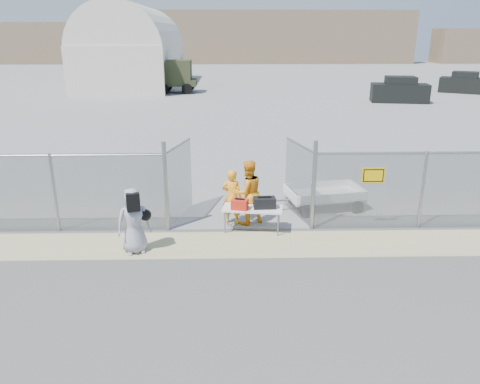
{
  "coord_description": "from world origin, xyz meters",
  "views": [
    {
      "loc": [
        -0.28,
        -10.0,
        5.19
      ],
      "look_at": [
        0.0,
        2.0,
        1.1
      ],
      "focal_mm": 35.0,
      "sensor_mm": 36.0,
      "label": 1
    }
  ],
  "objects_px": {
    "visitor": "(134,221)",
    "folding_table": "(252,219)",
    "security_worker_left": "(232,197)",
    "utility_trailer": "(324,197)",
    "security_worker_right": "(248,192)"
  },
  "relations": [
    {
      "from": "security_worker_left",
      "to": "visitor",
      "type": "relative_size",
      "value": 0.96
    },
    {
      "from": "security_worker_left",
      "to": "visitor",
      "type": "height_order",
      "value": "visitor"
    },
    {
      "from": "security_worker_left",
      "to": "utility_trailer",
      "type": "relative_size",
      "value": 0.54
    },
    {
      "from": "security_worker_right",
      "to": "utility_trailer",
      "type": "distance_m",
      "value": 2.76
    },
    {
      "from": "visitor",
      "to": "utility_trailer",
      "type": "height_order",
      "value": "visitor"
    },
    {
      "from": "security_worker_left",
      "to": "visitor",
      "type": "xyz_separation_m",
      "value": [
        -2.42,
        -1.81,
        0.03
      ]
    },
    {
      "from": "security_worker_left",
      "to": "utility_trailer",
      "type": "height_order",
      "value": "security_worker_left"
    },
    {
      "from": "security_worker_left",
      "to": "utility_trailer",
      "type": "distance_m",
      "value": 3.14
    },
    {
      "from": "folding_table",
      "to": "visitor",
      "type": "relative_size",
      "value": 0.97
    },
    {
      "from": "folding_table",
      "to": "security_worker_right",
      "type": "bearing_deg",
      "value": 109.53
    },
    {
      "from": "security_worker_right",
      "to": "visitor",
      "type": "bearing_deg",
      "value": 8.02
    },
    {
      "from": "security_worker_right",
      "to": "security_worker_left",
      "type": "bearing_deg",
      "value": -24.22
    },
    {
      "from": "visitor",
      "to": "folding_table",
      "type": "bearing_deg",
      "value": 4.44
    },
    {
      "from": "folding_table",
      "to": "visitor",
      "type": "height_order",
      "value": "visitor"
    },
    {
      "from": "folding_table",
      "to": "security_worker_left",
      "type": "xyz_separation_m",
      "value": [
        -0.55,
        0.57,
        0.46
      ]
    }
  ]
}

